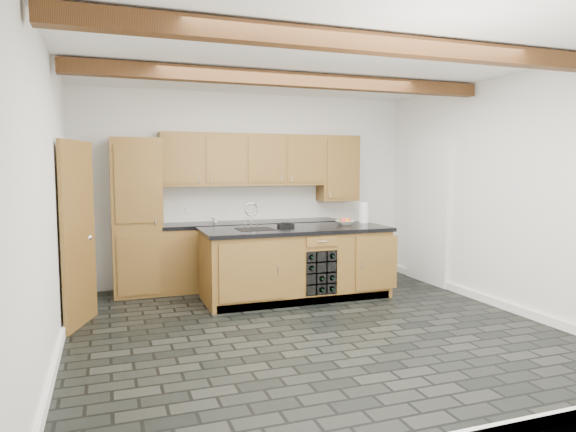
# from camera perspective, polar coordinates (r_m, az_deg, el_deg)

# --- Properties ---
(ground) EXTENTS (5.00, 5.00, 0.00)m
(ground) POSITION_cam_1_polar(r_m,az_deg,el_deg) (5.62, 2.63, -12.34)
(ground) COLOR black
(ground) RESTS_ON ground
(room_shell) EXTENTS (5.01, 5.00, 5.00)m
(room_shell) POSITION_cam_1_polar(r_m,az_deg,el_deg) (5.82, -0.06, 3.57)
(room_shell) COLOR white
(room_shell) RESTS_ON ground
(back_cabinetry) EXTENTS (3.65, 0.62, 2.20)m
(back_cabinetry) POSITION_cam_1_polar(r_m,az_deg,el_deg) (7.41, -6.59, -0.31)
(back_cabinetry) COLOR olive
(back_cabinetry) RESTS_ON ground
(island) EXTENTS (2.48, 0.96, 0.93)m
(island) POSITION_cam_1_polar(r_m,az_deg,el_deg) (6.78, 0.94, -5.21)
(island) COLOR olive
(island) RESTS_ON ground
(faucet) EXTENTS (0.45, 0.40, 0.34)m
(faucet) POSITION_cam_1_polar(r_m,az_deg,el_deg) (6.58, -3.76, -1.15)
(faucet) COLOR black
(faucet) RESTS_ON island
(kitchen_scale) EXTENTS (0.21, 0.14, 0.06)m
(kitchen_scale) POSITION_cam_1_polar(r_m,az_deg,el_deg) (6.74, -0.25, -1.01)
(kitchen_scale) COLOR black
(kitchen_scale) RESTS_ON island
(fruit_bowl) EXTENTS (0.24, 0.24, 0.06)m
(fruit_bowl) POSITION_cam_1_polar(r_m,az_deg,el_deg) (7.07, 6.32, -0.75)
(fruit_bowl) COLOR beige
(fruit_bowl) RESTS_ON island
(fruit_cluster) EXTENTS (0.16, 0.17, 0.07)m
(fruit_cluster) POSITION_cam_1_polar(r_m,az_deg,el_deg) (7.07, 6.32, -0.49)
(fruit_cluster) COLOR red
(fruit_cluster) RESTS_ON fruit_bowl
(paper_towel) EXTENTS (0.13, 0.13, 0.29)m
(paper_towel) POSITION_cam_1_polar(r_m,az_deg,el_deg) (7.36, 8.44, 0.36)
(paper_towel) COLOR white
(paper_towel) RESTS_ON island
(mug) EXTENTS (0.10, 0.10, 0.08)m
(mug) POSITION_cam_1_polar(r_m,az_deg,el_deg) (7.40, -8.09, -0.42)
(mug) COLOR white
(mug) RESTS_ON back_cabinetry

